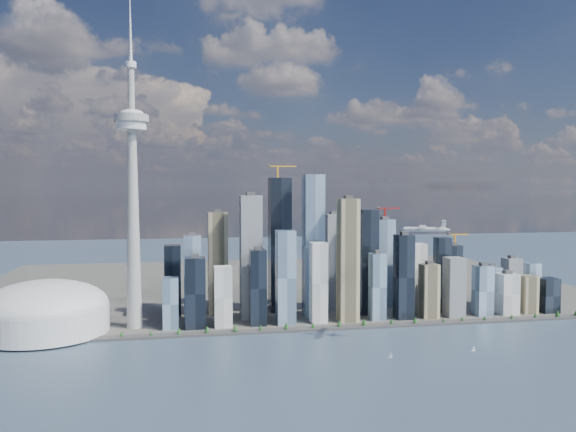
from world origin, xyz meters
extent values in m
plane|color=#364860|center=(0.00, 0.00, 0.00)|extent=(4000.00, 4000.00, 0.00)
cube|color=#383838|center=(0.00, 250.00, 2.00)|extent=(1100.00, 22.00, 4.00)
cube|color=#4C4C47|center=(0.00, 700.00, 1.50)|extent=(1400.00, 900.00, 3.00)
cylinder|color=#3F2D1E|center=(-476.67, 250.00, 5.20)|extent=(1.00, 1.00, 2.40)
cone|color=#204C1B|center=(-476.67, 250.00, 8.80)|extent=(7.20, 7.20, 8.00)
cylinder|color=#3F2D1E|center=(-390.00, 250.00, 5.20)|extent=(1.00, 1.00, 2.40)
cone|color=#204C1B|center=(-390.00, 250.00, 8.80)|extent=(7.20, 7.20, 8.00)
cylinder|color=#3F2D1E|center=(-303.33, 250.00, 5.20)|extent=(1.00, 1.00, 2.40)
cone|color=#204C1B|center=(-303.33, 250.00, 8.80)|extent=(7.20, 7.20, 8.00)
cylinder|color=#3F2D1E|center=(-216.67, 250.00, 5.20)|extent=(1.00, 1.00, 2.40)
cone|color=#204C1B|center=(-216.67, 250.00, 8.80)|extent=(7.20, 7.20, 8.00)
cylinder|color=#3F2D1E|center=(-130.00, 250.00, 5.20)|extent=(1.00, 1.00, 2.40)
cone|color=#204C1B|center=(-130.00, 250.00, 8.80)|extent=(7.20, 7.20, 8.00)
cylinder|color=#3F2D1E|center=(-43.33, 250.00, 5.20)|extent=(1.00, 1.00, 2.40)
cone|color=#204C1B|center=(-43.33, 250.00, 8.80)|extent=(7.20, 7.20, 8.00)
cylinder|color=#3F2D1E|center=(43.33, 250.00, 5.20)|extent=(1.00, 1.00, 2.40)
cone|color=#204C1B|center=(43.33, 250.00, 8.80)|extent=(7.20, 7.20, 8.00)
cylinder|color=#3F2D1E|center=(130.00, 250.00, 5.20)|extent=(1.00, 1.00, 2.40)
cone|color=#204C1B|center=(130.00, 250.00, 8.80)|extent=(7.20, 7.20, 8.00)
cylinder|color=#3F2D1E|center=(216.67, 250.00, 5.20)|extent=(1.00, 1.00, 2.40)
cone|color=#204C1B|center=(216.67, 250.00, 8.80)|extent=(7.20, 7.20, 8.00)
cylinder|color=#3F2D1E|center=(303.33, 250.00, 5.20)|extent=(1.00, 1.00, 2.40)
cone|color=#204C1B|center=(303.33, 250.00, 8.80)|extent=(7.20, 7.20, 8.00)
cylinder|color=#3F2D1E|center=(390.00, 250.00, 5.20)|extent=(1.00, 1.00, 2.40)
cone|color=#204C1B|center=(390.00, 250.00, 8.80)|extent=(7.20, 7.20, 8.00)
cylinder|color=#3F2D1E|center=(476.67, 250.00, 5.20)|extent=(1.00, 1.00, 2.40)
cone|color=#204C1B|center=(476.67, 250.00, 8.80)|extent=(7.20, 7.20, 8.00)
cube|color=black|center=(-200.00, 290.00, 62.78)|extent=(34.00, 34.00, 119.56)
cube|color=#6C87A3|center=(-200.00, 340.00, 79.09)|extent=(30.00, 30.00, 152.17)
cube|color=silver|center=(-150.00, 290.00, 54.63)|extent=(30.00, 30.00, 103.26)
cube|color=tan|center=(-150.00, 395.00, 98.11)|extent=(36.00, 36.00, 190.21)
cube|color=slate|center=(-95.00, 340.00, 114.41)|extent=(38.00, 38.00, 222.82)
cube|color=black|center=(-95.00, 290.00, 68.22)|extent=(28.00, 28.00, 130.43)
cube|color=#6C87A3|center=(-40.00, 290.00, 84.52)|extent=(32.00, 32.00, 163.04)
cube|color=black|center=(-40.00, 395.00, 130.71)|extent=(40.00, 40.00, 255.43)
cube|color=#6C87A3|center=(15.00, 340.00, 133.43)|extent=(36.00, 36.00, 260.86)
cube|color=silver|center=(15.00, 290.00, 73.65)|extent=(28.00, 28.00, 141.30)
cube|color=tan|center=(70.00, 290.00, 111.69)|extent=(34.00, 34.00, 217.39)
cube|color=slate|center=(70.00, 395.00, 95.39)|extent=(30.00, 30.00, 184.78)
cube|color=black|center=(125.00, 340.00, 100.82)|extent=(32.00, 32.00, 195.65)
cube|color=#6C87A3|center=(125.00, 290.00, 62.78)|extent=(26.00, 26.00, 119.56)
cube|color=black|center=(175.00, 290.00, 79.09)|extent=(30.00, 30.00, 152.17)
cube|color=#6C87A3|center=(175.00, 395.00, 89.95)|extent=(34.00, 34.00, 173.91)
cube|color=silver|center=(225.00, 340.00, 68.22)|extent=(28.00, 28.00, 130.43)
cube|color=tan|center=(225.00, 290.00, 51.91)|extent=(30.00, 30.00, 97.82)
cube|color=slate|center=(275.00, 290.00, 57.35)|extent=(32.00, 32.00, 108.69)
cube|color=black|center=(275.00, 340.00, 73.65)|extent=(26.00, 26.00, 141.30)
cube|color=#6C87A3|center=(325.00, 290.00, 49.19)|extent=(30.00, 30.00, 92.39)
cube|color=black|center=(325.00, 395.00, 62.78)|extent=(28.00, 28.00, 119.56)
cube|color=#6C87A3|center=(375.00, 340.00, 43.76)|extent=(30.00, 30.00, 81.52)
cube|color=silver|center=(375.00, 290.00, 41.04)|extent=(34.00, 34.00, 76.09)
cube|color=tan|center=(420.00, 290.00, 38.33)|extent=(28.00, 28.00, 70.65)
cube|color=slate|center=(420.00, 340.00, 51.91)|extent=(30.00, 30.00, 97.82)
cube|color=black|center=(465.00, 290.00, 35.61)|extent=(32.00, 32.00, 65.22)
cube|color=#6C87A3|center=(465.00, 340.00, 46.48)|extent=(26.00, 26.00, 86.95)
cube|color=black|center=(-240.00, 395.00, 68.22)|extent=(30.00, 30.00, 130.43)
cube|color=#6C87A3|center=(-240.00, 290.00, 46.48)|extent=(26.00, 26.00, 86.95)
cube|color=orange|center=(-40.00, 395.00, 269.43)|extent=(3.00, 3.00, 22.00)
cube|color=orange|center=(-31.75, 395.00, 280.43)|extent=(55.00, 2.20, 2.20)
cube|color=#383838|center=(-56.50, 395.00, 282.43)|extent=(6.00, 4.00, 4.00)
cube|color=maroon|center=(175.00, 395.00, 187.91)|extent=(3.00, 3.00, 22.00)
cube|color=maroon|center=(182.20, 395.00, 198.91)|extent=(48.00, 2.20, 2.20)
cube|color=#383838|center=(160.60, 395.00, 200.91)|extent=(6.00, 4.00, 4.00)
cube|color=orange|center=(325.00, 395.00, 133.56)|extent=(3.00, 3.00, 22.00)
cube|color=orange|center=(331.75, 395.00, 144.56)|extent=(45.00, 2.20, 2.20)
cube|color=#383838|center=(311.50, 395.00, 146.56)|extent=(6.00, 4.00, 4.00)
cone|color=#A09F9B|center=(-300.00, 310.00, 173.00)|extent=(26.00, 26.00, 340.00)
cylinder|color=silver|center=(-300.00, 310.00, 343.00)|extent=(48.00, 48.00, 14.00)
cylinder|color=#A09F9B|center=(-300.00, 310.00, 355.00)|extent=(56.00, 56.00, 12.00)
ellipsoid|color=silver|center=(-300.00, 310.00, 363.00)|extent=(40.00, 40.00, 14.00)
cylinder|color=#A09F9B|center=(-300.00, 310.00, 403.00)|extent=(11.00, 11.00, 80.00)
cylinder|color=silver|center=(-300.00, 310.00, 443.00)|extent=(18.00, 18.00, 10.00)
cone|color=silver|center=(-300.00, 310.00, 501.00)|extent=(7.00, 7.00, 105.00)
cylinder|color=silver|center=(-440.00, 300.00, 25.00)|extent=(200.00, 200.00, 44.00)
ellipsoid|color=silver|center=(-440.00, 300.00, 47.00)|extent=(200.00, 200.00, 84.00)
cylinder|color=silver|center=(139.10, 128.07, 177.47)|extent=(57.13, 30.27, 7.28)
cone|color=silver|center=(110.95, 140.32, 177.47)|extent=(10.20, 9.85, 7.28)
cone|color=silver|center=(168.30, 115.36, 177.47)|extent=(13.33, 11.21, 7.28)
cube|color=silver|center=(137.02, 128.97, 181.33)|extent=(33.75, 62.02, 1.14)
cylinder|color=silver|center=(132.03, 117.50, 179.51)|extent=(13.10, 8.75, 4.09)
cylinder|color=silver|center=(142.01, 140.45, 179.51)|extent=(13.10, 8.75, 4.09)
cylinder|color=#3F3F3F|center=(125.77, 120.23, 179.51)|extent=(3.94, 8.48, 9.10)
cylinder|color=#3F3F3F|center=(135.75, 143.17, 179.51)|extent=(3.94, 8.48, 9.10)
cube|color=silver|center=(165.17, 116.72, 184.74)|extent=(6.20, 3.38, 12.51)
cube|color=silver|center=(165.17, 116.72, 191.11)|extent=(12.76, 20.77, 0.80)
cube|color=silver|center=(69.30, 80.58, 0.41)|extent=(6.30, 4.07, 0.81)
cylinder|color=#999999|center=(69.30, 80.58, 5.06)|extent=(0.24, 0.24, 9.12)
cube|color=silver|center=(200.90, 89.67, 0.39)|extent=(6.06, 2.38, 0.79)
cylinder|color=#999999|center=(200.90, 89.67, 4.92)|extent=(0.24, 0.24, 8.86)
camera|label=1|loc=(-212.58, -660.42, 241.56)|focal=35.00mm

